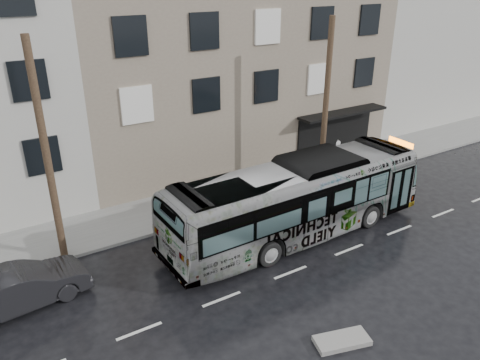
# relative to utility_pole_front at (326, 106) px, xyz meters

# --- Properties ---
(ground) EXTENTS (120.00, 120.00, 0.00)m
(ground) POSITION_rel_utility_pole_front_xyz_m (-6.50, -3.30, -4.65)
(ground) COLOR black
(ground) RESTS_ON ground
(sidewalk) EXTENTS (90.00, 3.60, 0.15)m
(sidewalk) POSITION_rel_utility_pole_front_xyz_m (-6.50, 1.60, -4.58)
(sidewalk) COLOR gray
(sidewalk) RESTS_ON ground
(building_taupe) EXTENTS (20.00, 12.00, 11.00)m
(building_taupe) POSITION_rel_utility_pole_front_xyz_m (-1.50, 9.40, 0.85)
(building_taupe) COLOR gray
(building_taupe) RESTS_ON ground
(building_filler) EXTENTS (18.00, 12.00, 12.00)m
(building_filler) POSITION_rel_utility_pole_front_xyz_m (17.50, 9.40, 1.35)
(building_filler) COLOR #ACABA3
(building_filler) RESTS_ON ground
(utility_pole_front) EXTENTS (0.30, 0.30, 9.00)m
(utility_pole_front) POSITION_rel_utility_pole_front_xyz_m (0.00, 0.00, 0.00)
(utility_pole_front) COLOR brown
(utility_pole_front) RESTS_ON sidewalk
(utility_pole_rear) EXTENTS (0.30, 0.30, 9.00)m
(utility_pole_rear) POSITION_rel_utility_pole_front_xyz_m (-14.00, 0.00, 0.00)
(utility_pole_rear) COLOR brown
(utility_pole_rear) RESTS_ON sidewalk
(sign_post) EXTENTS (0.06, 0.06, 2.40)m
(sign_post) POSITION_rel_utility_pole_front_xyz_m (1.10, 0.00, -3.30)
(sign_post) COLOR slate
(sign_post) RESTS_ON sidewalk
(bus) EXTENTS (12.88, 3.28, 3.57)m
(bus) POSITION_rel_utility_pole_front_xyz_m (-4.50, -3.53, -2.86)
(bus) COLOR #B2B2B2
(bus) RESTS_ON ground
(white_sedan) EXTENTS (4.48, 2.07, 1.27)m
(white_sedan) POSITION_rel_utility_pole_front_xyz_m (1.71, -2.35, -4.02)
(white_sedan) COLOR beige
(white_sedan) RESTS_ON ground
(dark_sedan) EXTENTS (4.87, 2.22, 1.55)m
(dark_sedan) POSITION_rel_utility_pole_front_xyz_m (-15.95, -2.34, -3.88)
(dark_sedan) COLOR black
(dark_sedan) RESTS_ON ground
(slush_pile) EXTENTS (1.95, 1.26, 0.18)m
(slush_pile) POSITION_rel_utility_pole_front_xyz_m (-7.46, -9.79, -4.56)
(slush_pile) COLOR #989690
(slush_pile) RESTS_ON ground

